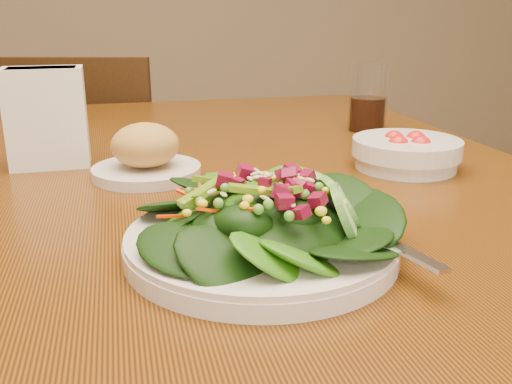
# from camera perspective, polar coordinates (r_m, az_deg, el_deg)

# --- Properties ---
(dining_table) EXTENTS (0.90, 1.40, 0.75)m
(dining_table) POSITION_cam_1_polar(r_m,az_deg,el_deg) (0.80, -1.89, -5.92)
(dining_table) COLOR #62370B
(dining_table) RESTS_ON ground_plane
(chair_far) EXTENTS (0.48, 0.48, 0.85)m
(chair_far) POSITION_cam_1_polar(r_m,az_deg,el_deg) (1.70, -15.39, -0.44)
(chair_far) COLOR #311C0D
(chair_far) RESTS_ON ground_plane
(salad_plate) EXTENTS (0.26, 0.26, 0.07)m
(salad_plate) POSITION_cam_1_polar(r_m,az_deg,el_deg) (0.53, 1.47, -3.39)
(salad_plate) COLOR silver
(salad_plate) RESTS_ON dining_table
(bread_plate) EXTENTS (0.15, 0.15, 0.07)m
(bread_plate) POSITION_cam_1_polar(r_m,az_deg,el_deg) (0.79, -10.96, 3.63)
(bread_plate) COLOR silver
(bread_plate) RESTS_ON dining_table
(tomato_bowl) EXTENTS (0.15, 0.15, 0.05)m
(tomato_bowl) POSITION_cam_1_polar(r_m,az_deg,el_deg) (0.85, 14.79, 3.85)
(tomato_bowl) COLOR silver
(tomato_bowl) RESTS_ON dining_table
(drinking_glass) EXTENTS (0.07, 0.07, 0.12)m
(drinking_glass) POSITION_cam_1_polar(r_m,az_deg,el_deg) (1.09, 11.13, 8.80)
(drinking_glass) COLOR silver
(drinking_glass) RESTS_ON dining_table
(napkin_holder) EXTENTS (0.11, 0.06, 0.14)m
(napkin_holder) POSITION_cam_1_polar(r_m,az_deg,el_deg) (0.87, -20.22, 7.23)
(napkin_holder) COLOR white
(napkin_holder) RESTS_ON dining_table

